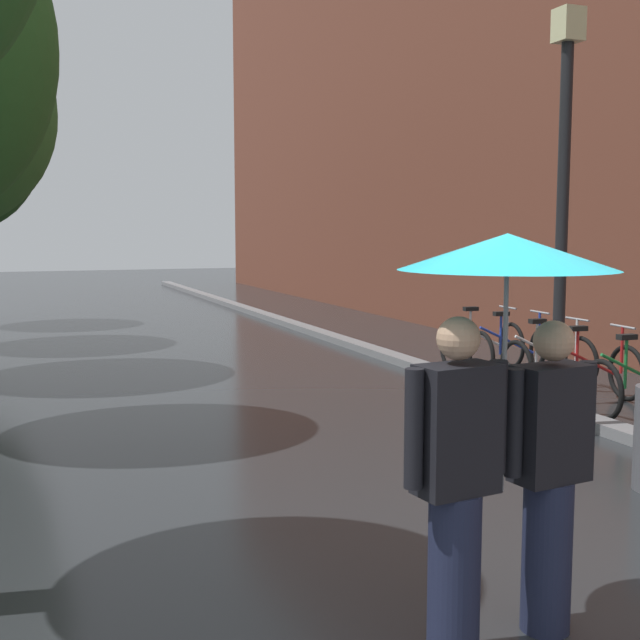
% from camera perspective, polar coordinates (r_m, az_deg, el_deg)
% --- Properties ---
extents(ground_plane, '(80.00, 80.00, 0.00)m').
position_cam_1_polar(ground_plane, '(4.69, 16.22, -20.67)').
color(ground_plane, '#26282B').
extents(kerb_strip, '(0.30, 36.00, 0.12)m').
position_cam_1_polar(kerb_strip, '(14.64, 2.26, -1.68)').
color(kerb_strip, slate).
rests_on(kerb_strip, ground).
extents(parked_bicycle_1, '(1.10, 0.74, 0.96)m').
position_cam_1_polar(parked_bicycle_1, '(9.81, 21.47, -4.27)').
color(parked_bicycle_1, black).
rests_on(parked_bicycle_1, ground).
extents(parked_bicycle_2, '(1.13, 0.78, 0.96)m').
position_cam_1_polar(parked_bicycle_2, '(10.42, 18.43, -3.55)').
color(parked_bicycle_2, black).
rests_on(parked_bicycle_2, ground).
extents(parked_bicycle_3, '(1.08, 0.70, 0.96)m').
position_cam_1_polar(parked_bicycle_3, '(11.08, 15.74, -2.88)').
color(parked_bicycle_3, black).
rests_on(parked_bicycle_3, ground).
extents(parked_bicycle_4, '(1.11, 0.75, 0.96)m').
position_cam_1_polar(parked_bicycle_4, '(11.90, 13.34, -2.19)').
color(parked_bicycle_4, black).
rests_on(parked_bicycle_4, ground).
extents(parked_bicycle_5, '(1.11, 0.75, 0.96)m').
position_cam_1_polar(parked_bicycle_5, '(12.52, 11.27, -1.72)').
color(parked_bicycle_5, black).
rests_on(parked_bicycle_5, ground).
extents(couple_under_umbrella, '(1.19, 1.08, 2.09)m').
position_cam_1_polar(couple_under_umbrella, '(4.15, 12.83, -4.09)').
color(couple_under_umbrella, '#1E233D').
rests_on(couple_under_umbrella, ground).
extents(street_lamp_post, '(0.24, 0.24, 4.24)m').
position_cam_1_polar(street_lamp_post, '(8.49, 16.65, 8.59)').
color(street_lamp_post, black).
rests_on(street_lamp_post, ground).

